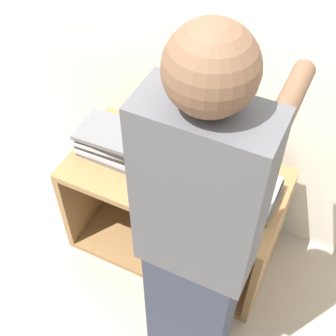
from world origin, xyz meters
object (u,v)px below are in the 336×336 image
object	(u,v)px
laptop_open	(180,159)
laptop_stack_left	(113,140)
laptop_stack_right	(243,189)
person	(197,248)

from	to	relation	value
laptop_open	laptop_stack_left	bearing A→B (deg)	-172.24
laptop_stack_right	person	xyz separation A→B (m)	(-0.01, -0.54, 0.25)
laptop_stack_left	laptop_open	bearing A→B (deg)	7.76
laptop_stack_right	person	distance (m)	0.59
laptop_stack_right	person	world-z (taller)	person
laptop_open	laptop_stack_right	size ratio (longest dim) A/B	0.94
laptop_stack_left	person	xyz separation A→B (m)	(0.68, -0.53, 0.23)
laptop_stack_right	laptop_stack_left	bearing A→B (deg)	-179.84
laptop_stack_right	laptop_open	bearing A→B (deg)	172.35
laptop_stack_left	person	size ratio (longest dim) A/B	0.19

